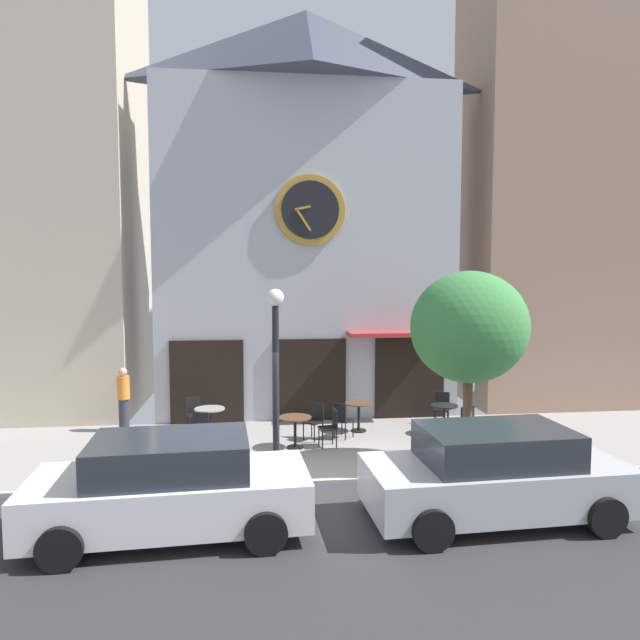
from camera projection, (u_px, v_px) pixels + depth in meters
name	position (u px, v px, depth m)	size (l,w,h in m)	color
ground_plane	(323.00, 503.00, 10.31)	(25.08, 11.69, 0.13)	gray
clock_building	(307.00, 210.00, 16.66)	(8.55, 3.30, 11.58)	#B2B2BC
neighbor_building_left	(30.00, 169.00, 17.05)	(6.27, 4.90, 14.47)	beige
neighbor_building_right	(556.00, 166.00, 18.08)	(5.59, 3.38, 15.02)	#9E7A66
street_lamp	(276.00, 379.00, 11.83)	(0.36, 0.36, 3.80)	black
street_tree	(469.00, 327.00, 12.06)	(2.50, 2.25, 4.17)	brown
cafe_table_rightmost	(210.00, 416.00, 14.24)	(0.75, 0.75, 0.77)	black
cafe_table_center	(295.00, 425.00, 13.47)	(0.78, 0.78, 0.75)	black
cafe_table_near_door	(359.00, 411.00, 14.91)	(0.71, 0.71, 0.75)	black
cafe_table_near_curb	(444.00, 414.00, 14.65)	(0.69, 0.69, 0.75)	black
cafe_chair_near_lamp	(342.00, 417.00, 14.26)	(0.57, 0.57, 0.90)	black
cafe_chair_left_end	(203.00, 427.00, 13.37)	(0.49, 0.49, 0.90)	black
cafe_chair_mid_row	(315.00, 418.00, 14.20)	(0.57, 0.57, 0.90)	black
cafe_chair_facing_wall	(465.00, 421.00, 13.93)	(0.50, 0.50, 0.90)	black
cafe_chair_curbside	(194.00, 411.00, 14.88)	(0.53, 0.53, 0.90)	black
cafe_chair_facing_street	(442.00, 406.00, 15.49)	(0.53, 0.53, 0.90)	black
cafe_chair_under_awning	(331.00, 425.00, 13.58)	(0.45, 0.45, 0.90)	black
pedestrian_orange	(124.00, 398.00, 14.90)	(0.39, 0.39, 1.67)	#2D2D38
pedestrian_green	(468.00, 390.00, 15.94)	(0.45, 0.45, 1.67)	#2D2D38
parked_car_white	(171.00, 487.00, 8.98)	(4.40, 2.22, 1.55)	white
parked_car_silver	(495.00, 474.00, 9.54)	(4.38, 2.18, 1.55)	#B7BABF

